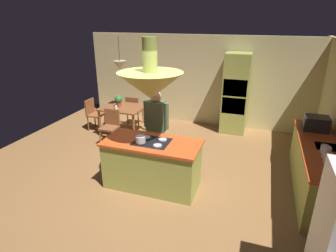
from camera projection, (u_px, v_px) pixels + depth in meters
ground at (157, 179)px, 5.49m from camera, size 8.16×8.16×0.00m
wall_back at (199, 80)px, 8.06m from camera, size 6.80×0.10×2.55m
kitchen_island at (152, 164)px, 5.15m from camera, size 1.76×0.84×0.93m
counter_run_right at (316, 168)px, 4.98m from camera, size 0.73×2.62×0.91m
oven_tower at (235, 94)px, 7.44m from camera, size 0.66×0.62×2.15m
dining_table at (123, 110)px, 7.44m from camera, size 1.11×0.89×0.76m
person_at_island at (156, 125)px, 5.63m from camera, size 0.53×0.22×1.66m
range_hood at (150, 84)px, 4.60m from camera, size 1.10×1.10×1.00m
pendant_light_over_table at (120, 65)px, 7.00m from camera, size 0.32×0.32×0.82m
chair_facing_island at (111, 124)px, 6.91m from camera, size 0.40×0.40×0.87m
chair_by_back_wall at (134, 109)px, 8.08m from camera, size 0.40×0.40×0.87m
chair_at_corner at (93, 112)px, 7.78m from camera, size 0.40×0.40×0.87m
potted_plant_on_table at (119, 100)px, 7.37m from camera, size 0.20×0.20×0.30m
cup_on_table at (116, 107)px, 7.21m from camera, size 0.07×0.07×0.09m
canister_flour at (328, 159)px, 4.23m from camera, size 0.13×0.13×0.16m
canister_sugar at (327, 152)px, 4.38m from camera, size 0.12×0.12×0.19m
canister_tea at (324, 149)px, 4.55m from camera, size 0.12×0.12×0.14m
microwave_on_counter at (316, 123)px, 5.45m from camera, size 0.46×0.36×0.28m
cooking_pot_on_cooktop at (141, 139)px, 4.89m from camera, size 0.18×0.18×0.12m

